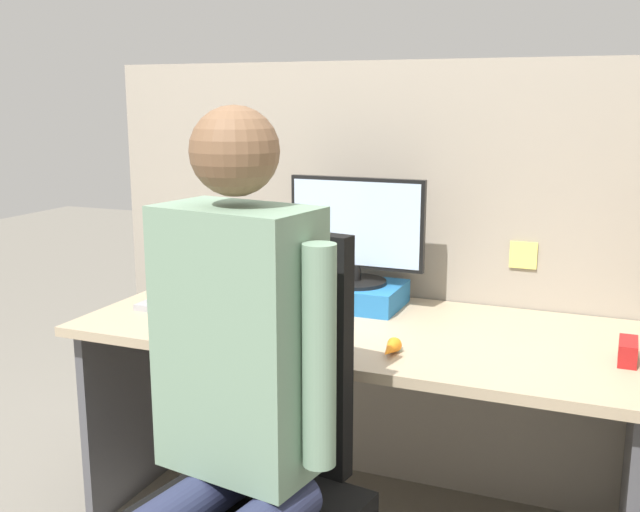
{
  "coord_description": "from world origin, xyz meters",
  "views": [
    {
      "loc": [
        0.74,
        -1.72,
        1.39
      ],
      "look_at": [
        -0.05,
        0.19,
        0.96
      ],
      "focal_mm": 42.0,
      "sensor_mm": 36.0,
      "label": 1
    }
  ],
  "objects_px": {
    "pen_cup": "(175,275)",
    "laptop": "(197,293)",
    "paper_box": "(355,294)",
    "monitor": "(356,231)",
    "office_chair": "(257,457)",
    "person": "(232,385)",
    "stapler": "(628,351)",
    "carrot_toy": "(390,349)"
  },
  "relations": [
    {
      "from": "person",
      "to": "pen_cup",
      "type": "xyz_separation_m",
      "value": [
        -0.78,
        0.97,
        -0.05
      ]
    },
    {
      "from": "pen_cup",
      "to": "laptop",
      "type": "bearing_deg",
      "value": -42.68
    },
    {
      "from": "laptop",
      "to": "person",
      "type": "distance_m",
      "value": 0.96
    },
    {
      "from": "monitor",
      "to": "pen_cup",
      "type": "height_order",
      "value": "monitor"
    },
    {
      "from": "stapler",
      "to": "monitor",
      "type": "bearing_deg",
      "value": 163.79
    },
    {
      "from": "paper_box",
      "to": "pen_cup",
      "type": "xyz_separation_m",
      "value": [
        -0.71,
        -0.01,
        0.0
      ]
    },
    {
      "from": "stapler",
      "to": "pen_cup",
      "type": "bearing_deg",
      "value": 171.36
    },
    {
      "from": "monitor",
      "to": "carrot_toy",
      "type": "xyz_separation_m",
      "value": [
        0.26,
        -0.45,
        -0.23
      ]
    },
    {
      "from": "monitor",
      "to": "stapler",
      "type": "bearing_deg",
      "value": -16.21
    },
    {
      "from": "laptop",
      "to": "office_chair",
      "type": "xyz_separation_m",
      "value": [
        0.53,
        -0.61,
        -0.2
      ]
    },
    {
      "from": "person",
      "to": "paper_box",
      "type": "bearing_deg",
      "value": 94.1
    },
    {
      "from": "paper_box",
      "to": "stapler",
      "type": "bearing_deg",
      "value": -16.04
    },
    {
      "from": "paper_box",
      "to": "person",
      "type": "bearing_deg",
      "value": -85.9
    },
    {
      "from": "paper_box",
      "to": "monitor",
      "type": "xyz_separation_m",
      "value": [
        0.0,
        0.0,
        0.22
      ]
    },
    {
      "from": "monitor",
      "to": "office_chair",
      "type": "xyz_separation_m",
      "value": [
        0.04,
        -0.82,
        -0.42
      ]
    },
    {
      "from": "monitor",
      "to": "office_chair",
      "type": "bearing_deg",
      "value": -86.96
    },
    {
      "from": "monitor",
      "to": "laptop",
      "type": "relative_size",
      "value": 1.39
    },
    {
      "from": "paper_box",
      "to": "carrot_toy",
      "type": "xyz_separation_m",
      "value": [
        0.26,
        -0.44,
        -0.02
      ]
    },
    {
      "from": "laptop",
      "to": "carrot_toy",
      "type": "xyz_separation_m",
      "value": [
        0.75,
        -0.23,
        -0.02
      ]
    },
    {
      "from": "monitor",
      "to": "carrot_toy",
      "type": "height_order",
      "value": "monitor"
    },
    {
      "from": "laptop",
      "to": "carrot_toy",
      "type": "bearing_deg",
      "value": -17.41
    },
    {
      "from": "carrot_toy",
      "to": "pen_cup",
      "type": "xyz_separation_m",
      "value": [
        -0.96,
        0.43,
        0.02
      ]
    },
    {
      "from": "paper_box",
      "to": "laptop",
      "type": "relative_size",
      "value": 0.94
    },
    {
      "from": "person",
      "to": "monitor",
      "type": "bearing_deg",
      "value": 94.09
    },
    {
      "from": "paper_box",
      "to": "office_chair",
      "type": "height_order",
      "value": "office_chair"
    },
    {
      "from": "laptop",
      "to": "pen_cup",
      "type": "bearing_deg",
      "value": 137.32
    },
    {
      "from": "person",
      "to": "office_chair",
      "type": "bearing_deg",
      "value": 99.39
    },
    {
      "from": "laptop",
      "to": "stapler",
      "type": "bearing_deg",
      "value": -1.57
    },
    {
      "from": "office_chair",
      "to": "person",
      "type": "bearing_deg",
      "value": -80.61
    },
    {
      "from": "stapler",
      "to": "person",
      "type": "height_order",
      "value": "person"
    },
    {
      "from": "monitor",
      "to": "office_chair",
      "type": "height_order",
      "value": "monitor"
    },
    {
      "from": "pen_cup",
      "to": "carrot_toy",
      "type": "bearing_deg",
      "value": -24.25
    },
    {
      "from": "laptop",
      "to": "stapler",
      "type": "distance_m",
      "value": 1.34
    },
    {
      "from": "paper_box",
      "to": "monitor",
      "type": "bearing_deg",
      "value": 90.0
    },
    {
      "from": "paper_box",
      "to": "person",
      "type": "distance_m",
      "value": 0.98
    },
    {
      "from": "paper_box",
      "to": "office_chair",
      "type": "xyz_separation_m",
      "value": [
        0.04,
        -0.82,
        -0.2
      ]
    },
    {
      "from": "paper_box",
      "to": "office_chair",
      "type": "relative_size",
      "value": 0.29
    },
    {
      "from": "pen_cup",
      "to": "paper_box",
      "type": "bearing_deg",
      "value": 0.65
    },
    {
      "from": "carrot_toy",
      "to": "office_chair",
      "type": "height_order",
      "value": "office_chair"
    },
    {
      "from": "paper_box",
      "to": "pen_cup",
      "type": "bearing_deg",
      "value": -179.35
    },
    {
      "from": "paper_box",
      "to": "person",
      "type": "relative_size",
      "value": 0.22
    },
    {
      "from": "laptop",
      "to": "pen_cup",
      "type": "relative_size",
      "value": 3.88
    }
  ]
}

